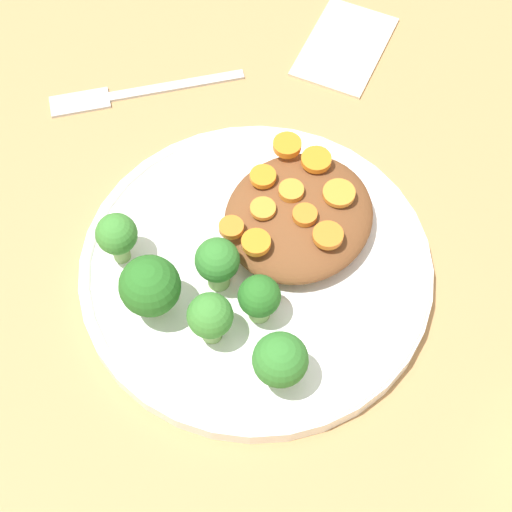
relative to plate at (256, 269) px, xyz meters
name	(u,v)px	position (x,y,z in m)	size (l,w,h in m)	color
ground_plane	(256,275)	(0.00, 0.00, -0.01)	(4.00, 4.00, 0.00)	tan
plate	(256,269)	(0.00, 0.00, 0.00)	(0.29, 0.29, 0.02)	white
stew_mound	(299,217)	(-0.05, 0.01, 0.02)	(0.13, 0.12, 0.03)	brown
broccoli_floret_0	(150,287)	(0.08, -0.04, 0.04)	(0.05, 0.05, 0.06)	#7FA85B
broccoli_floret_1	(117,236)	(0.06, -0.09, 0.04)	(0.03, 0.03, 0.05)	#7FA85B
broccoli_floret_2	(210,317)	(0.07, 0.01, 0.04)	(0.04, 0.04, 0.05)	#7FA85B
broccoli_floret_3	(259,298)	(0.03, 0.03, 0.03)	(0.03, 0.03, 0.05)	#7FA85B
broccoli_floret_4	(280,361)	(0.07, 0.07, 0.04)	(0.04, 0.04, 0.06)	#7FA85B
broccoli_floret_5	(217,262)	(0.03, -0.02, 0.04)	(0.04, 0.04, 0.05)	#759E51
carrot_slice_0	(263,177)	(-0.05, -0.03, 0.04)	(0.02, 0.02, 0.01)	orange
carrot_slice_1	(339,193)	(-0.08, 0.03, 0.04)	(0.03, 0.03, 0.00)	orange
carrot_slice_2	(287,145)	(-0.09, -0.03, 0.04)	(0.02, 0.02, 0.01)	orange
carrot_slice_3	(291,191)	(-0.06, -0.01, 0.04)	(0.02, 0.02, 0.01)	orange
carrot_slice_4	(328,235)	(-0.04, 0.04, 0.04)	(0.02, 0.02, 0.01)	orange
carrot_slice_5	(263,241)	(0.00, 0.00, 0.04)	(0.02, 0.02, 0.01)	orange
carrot_slice_6	(305,215)	(-0.04, 0.02, 0.04)	(0.02, 0.02, 0.01)	orange
carrot_slice_7	(263,209)	(-0.03, -0.01, 0.04)	(0.02, 0.02, 0.00)	orange
carrot_slice_8	(234,225)	(0.00, -0.02, 0.04)	(0.02, 0.02, 0.01)	orange
carrot_slice_9	(316,160)	(-0.09, -0.01, 0.04)	(0.03, 0.03, 0.01)	orange
fork	(128,93)	(-0.09, -0.21, -0.01)	(0.15, 0.13, 0.01)	#BEBEBE
napkin	(345,45)	(-0.26, -0.08, -0.01)	(0.12, 0.09, 0.01)	beige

